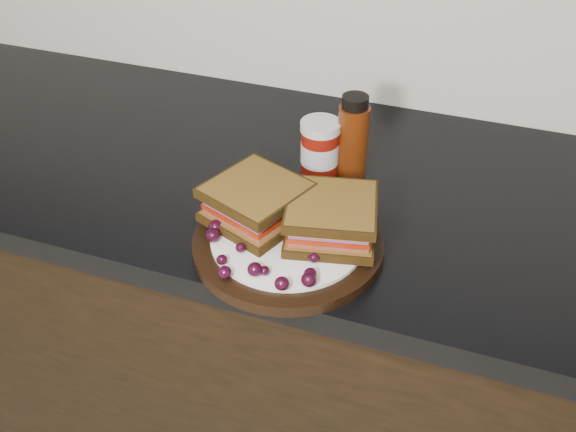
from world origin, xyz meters
name	(u,v)px	position (x,y,z in m)	size (l,w,h in m)	color
base_cabinets	(266,347)	(0.00, 1.70, 0.43)	(3.96, 0.58, 0.86)	black
countertop	(261,177)	(0.00, 1.70, 0.88)	(3.98, 0.60, 0.04)	black
plate	(288,244)	(0.12, 1.51, 0.91)	(0.28, 0.28, 0.02)	black
sandwich_left	(256,202)	(0.06, 1.53, 0.95)	(0.13, 0.13, 0.06)	brown
sandwich_right	(331,218)	(0.17, 1.53, 0.95)	(0.13, 0.13, 0.06)	brown
grape_0	(213,235)	(0.02, 1.46, 0.93)	(0.02, 0.02, 0.02)	black
grape_1	(241,248)	(0.07, 1.46, 0.93)	(0.01, 0.01, 0.01)	black
grape_2	(222,260)	(0.05, 1.42, 0.93)	(0.02, 0.02, 0.01)	black
grape_3	(225,272)	(0.07, 1.40, 0.93)	(0.02, 0.02, 0.02)	black
grape_4	(255,269)	(0.10, 1.42, 0.93)	(0.02, 0.02, 0.02)	black
grape_5	(264,271)	(0.11, 1.42, 0.93)	(0.01, 0.01, 0.01)	black
grape_6	(282,283)	(0.15, 1.40, 0.93)	(0.02, 0.02, 0.02)	black
grape_7	(309,280)	(0.18, 1.42, 0.93)	(0.02, 0.02, 0.02)	black
grape_8	(310,274)	(0.18, 1.43, 0.93)	(0.02, 0.02, 0.02)	black
grape_9	(314,257)	(0.17, 1.47, 0.93)	(0.02, 0.02, 0.02)	black
grape_10	(349,252)	(0.21, 1.49, 0.93)	(0.02, 0.02, 0.02)	black
grape_11	(343,242)	(0.20, 1.51, 0.93)	(0.02, 0.02, 0.02)	black
grape_12	(337,242)	(0.19, 1.51, 0.93)	(0.02, 0.02, 0.02)	black
grape_13	(340,223)	(0.18, 1.56, 0.93)	(0.02, 0.02, 0.01)	black
grape_14	(281,203)	(0.08, 1.57, 0.93)	(0.02, 0.02, 0.02)	black
grape_15	(273,214)	(0.08, 1.54, 0.93)	(0.02, 0.02, 0.02)	black
grape_16	(250,211)	(0.05, 1.54, 0.93)	(0.02, 0.02, 0.02)	black
grape_17	(247,220)	(0.05, 1.51, 0.93)	(0.02, 0.02, 0.02)	black
grape_18	(216,226)	(0.01, 1.48, 0.93)	(0.02, 0.02, 0.02)	black
grape_19	(264,206)	(0.06, 1.55, 0.93)	(0.02, 0.02, 0.02)	black
grape_20	(251,222)	(0.06, 1.51, 0.93)	(0.02, 0.02, 0.02)	black
grape_21	(255,221)	(0.06, 1.52, 0.93)	(0.01, 0.01, 0.01)	black
condiment_jar	(320,148)	(0.10, 1.72, 0.95)	(0.07, 0.07, 0.10)	maroon
oil_bottle	(353,136)	(0.15, 1.74, 0.97)	(0.05, 0.05, 0.14)	#511E08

